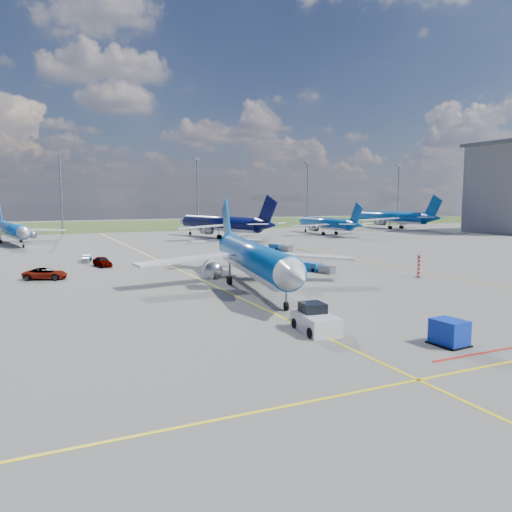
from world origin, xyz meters
name	(u,v)px	position (x,y,z in m)	size (l,w,h in m)	color
ground	(263,309)	(0.00, 0.00, 0.00)	(400.00, 400.00, 0.00)	#50504D
grass_strip	(85,226)	(0.00, 150.00, 0.00)	(400.00, 80.00, 0.01)	#2D4719
taxiway_lines	(180,270)	(0.17, 27.70, 0.01)	(60.25, 160.00, 0.02)	yellow
floodlight_masts	(133,190)	(10.00, 110.00, 12.56)	(202.20, 0.50, 22.70)	slate
warning_post	(419,266)	(26.00, 8.00, 1.50)	(0.50, 0.50, 3.00)	red
bg_jet_nnw	(13,244)	(-22.26, 82.53, 0.00)	(25.68, 33.70, 8.83)	#0C51A9
bg_jet_n	(221,238)	(25.70, 78.69, 0.00)	(30.63, 40.20, 10.53)	#070B3C
bg_jet_ne	(325,234)	(56.89, 77.97, 0.00)	(25.81, 33.87, 8.87)	#0C51A9
bg_jet_ene	(390,228)	(91.14, 91.84, 0.00)	(31.43, 41.25, 10.80)	#0C51A9
main_airliner	(253,287)	(3.83, 10.64, 0.00)	(28.31, 37.15, 9.73)	#0C51A9
pushback_tug	(315,320)	(0.19, -8.72, 0.86)	(2.85, 6.37, 2.12)	silver
uld_container	(449,332)	(6.73, -15.68, 0.89)	(1.77, 2.22, 1.77)	#0C2DB5
service_car_a	(102,261)	(-9.40, 35.71, 0.75)	(1.78, 4.42, 1.51)	#999999
service_car_b	(45,274)	(-17.56, 26.40, 0.73)	(2.41, 5.22, 1.45)	#999999
service_car_c	(240,258)	(11.02, 31.58, 0.71)	(1.98, 4.87, 1.41)	#999999
baggage_tug_w	(317,268)	(16.81, 17.74, 0.55)	(2.73, 5.37, 1.17)	#1B5DA4
baggage_tug_c	(86,259)	(-10.93, 42.82, 0.45)	(1.88, 4.37, 0.95)	#1B4DA4
baggage_tug_e	(280,248)	(25.08, 44.70, 0.56)	(2.92, 5.50, 1.19)	#1C59A8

